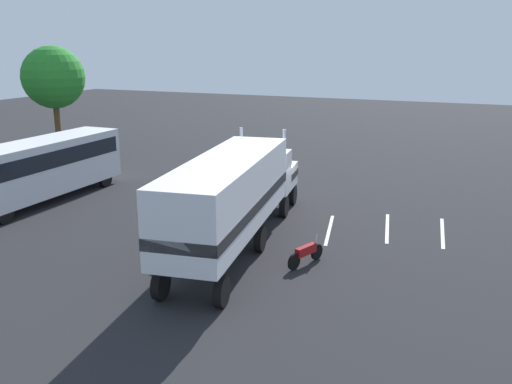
# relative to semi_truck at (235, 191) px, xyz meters

# --- Properties ---
(ground_plane) EXTENTS (120.00, 120.00, 0.00)m
(ground_plane) POSITION_rel_semi_truck_xyz_m (5.94, 0.43, -2.52)
(ground_plane) COLOR #232326
(lane_stripe_near) EXTENTS (4.35, 1.02, 0.01)m
(lane_stripe_near) POSITION_rel_semi_truck_xyz_m (3.87, -3.07, -2.52)
(lane_stripe_near) COLOR silver
(lane_stripe_near) RESTS_ON ground_plane
(lane_stripe_mid) EXTENTS (4.37, 0.89, 0.01)m
(lane_stripe_mid) POSITION_rel_semi_truck_xyz_m (5.21, -5.56, -2.52)
(lane_stripe_mid) COLOR silver
(lane_stripe_mid) RESTS_ON ground_plane
(lane_stripe_far) EXTENTS (4.39, 0.59, 0.01)m
(lane_stripe_far) POSITION_rel_semi_truck_xyz_m (5.52, -8.06, -2.52)
(lane_stripe_far) COLOR silver
(lane_stripe_far) RESTS_ON ground_plane
(semi_truck) EXTENTS (14.37, 4.76, 4.50)m
(semi_truck) POSITION_rel_semi_truck_xyz_m (0.00, 0.00, 0.00)
(semi_truck) COLOR white
(semi_truck) RESTS_ON ground_plane
(person_bystander) EXTENTS (0.34, 0.46, 1.63)m
(person_bystander) POSITION_rel_semi_truck_xyz_m (-1.76, 1.82, -1.63)
(person_bystander) COLOR #2D3347
(person_bystander) RESTS_ON ground_plane
(parked_bus) EXTENTS (11.00, 2.59, 3.40)m
(parked_bus) POSITION_rel_semi_truck_xyz_m (2.25, 12.95, -0.46)
(parked_bus) COLOR silver
(parked_bus) RESTS_ON ground_plane
(motorcycle) EXTENTS (2.01, 0.83, 1.12)m
(motorcycle) POSITION_rel_semi_truck_xyz_m (-0.60, -3.35, -2.04)
(motorcycle) COLOR black
(motorcycle) RESTS_ON ground_plane
(tree_left) EXTENTS (4.52, 4.52, 8.39)m
(tree_left) POSITION_rel_semi_truck_xyz_m (11.57, 20.02, 3.57)
(tree_left) COLOR brown
(tree_left) RESTS_ON ground_plane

